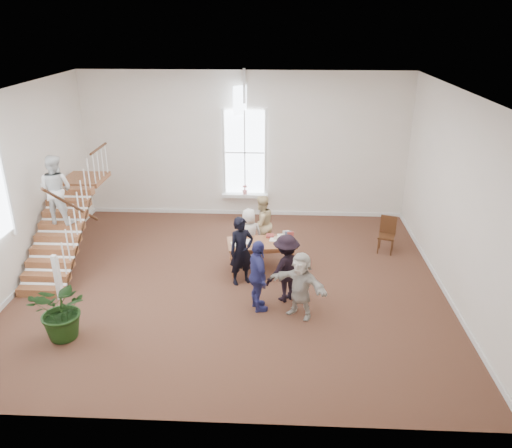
# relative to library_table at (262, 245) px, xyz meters

# --- Properties ---
(ground) EXTENTS (10.00, 10.00, 0.00)m
(ground) POSITION_rel_library_table_xyz_m (-0.68, -0.66, -0.70)
(ground) COLOR #4B2C1D
(ground) RESTS_ON ground
(room_shell) EXTENTS (10.49, 10.00, 10.00)m
(room_shell) POSITION_rel_library_table_xyz_m (-0.68, 3.73, -0.30)
(room_shell) COLOR silver
(room_shell) RESTS_ON ground
(staircase) EXTENTS (1.10, 4.10, 2.92)m
(staircase) POSITION_rel_library_table_xyz_m (-5.03, 0.09, 0.92)
(staircase) COLOR brown
(staircase) RESTS_ON ground
(library_table) EXTENTS (1.79, 1.10, 0.84)m
(library_table) POSITION_rel_library_table_xyz_m (0.00, 0.00, 0.00)
(library_table) COLOR brown
(library_table) RESTS_ON ground
(police_officer) EXTENTS (0.73, 0.65, 1.68)m
(police_officer) POSITION_rel_library_table_xyz_m (-0.46, -0.66, 0.14)
(police_officer) COLOR black
(police_officer) RESTS_ON ground
(elderly_woman) EXTENTS (0.79, 0.63, 1.41)m
(elderly_woman) POSITION_rel_library_table_xyz_m (-0.36, 0.59, 0.01)
(elderly_woman) COLOR silver
(elderly_woman) RESTS_ON ground
(person_yellow) EXTENTS (0.99, 0.96, 1.60)m
(person_yellow) POSITION_rel_library_table_xyz_m (-0.06, 1.09, 0.10)
(person_yellow) COLOR #D5BA85
(person_yellow) RESTS_ON ground
(woman_cluster_a) EXTENTS (0.69, 1.04, 1.64)m
(woman_cluster_a) POSITION_rel_library_table_xyz_m (-0.02, -1.82, 0.12)
(woman_cluster_a) COLOR navy
(woman_cluster_a) RESTS_ON ground
(woman_cluster_b) EXTENTS (1.16, 1.10, 1.58)m
(woman_cluster_b) POSITION_rel_library_table_xyz_m (0.58, -1.37, 0.09)
(woman_cluster_b) COLOR black
(woman_cluster_b) RESTS_ON ground
(woman_cluster_c) EXTENTS (1.39, 1.11, 1.48)m
(woman_cluster_c) POSITION_rel_library_table_xyz_m (0.88, -2.02, 0.04)
(woman_cluster_c) COLOR beige
(woman_cluster_c) RESTS_ON ground
(floor_plant) EXTENTS (1.33, 1.22, 1.28)m
(floor_plant) POSITION_rel_library_table_xyz_m (-3.80, -3.04, -0.06)
(floor_plant) COLOR #173310
(floor_plant) RESTS_ON ground
(side_chair) EXTENTS (0.54, 0.54, 0.99)m
(side_chair) POSITION_rel_library_table_xyz_m (3.34, 1.29, -0.15)
(side_chair) COLOR #32200D
(side_chair) RESTS_ON ground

